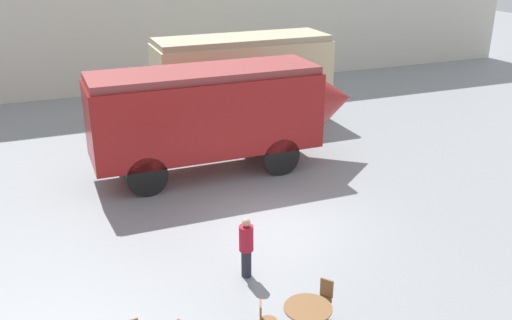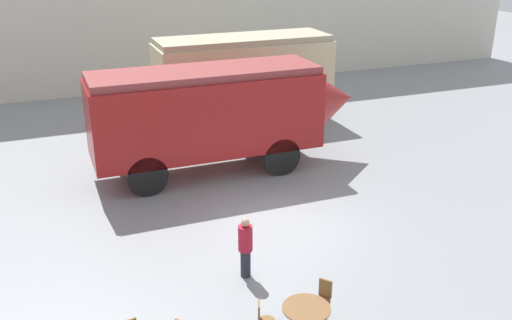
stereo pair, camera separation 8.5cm
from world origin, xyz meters
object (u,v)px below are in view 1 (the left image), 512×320
Objects in this scene: streamlined_locomotive at (225,109)px; visitor_person at (246,246)px; passenger_coach_vintage at (242,74)px; cafe_table_far at (308,313)px.

visitor_person is (-1.69, -6.39, -1.33)m from streamlined_locomotive.
passenger_coach_vintage reaches higher than cafe_table_far.
streamlined_locomotive is 9.52× the size of cafe_table_far.
passenger_coach_vintage is 5.11m from streamlined_locomotive.
cafe_table_far is 2.61m from visitor_person.
streamlined_locomotive is (-2.30, -4.56, -0.01)m from passenger_coach_vintage.
streamlined_locomotive is at bearing -116.73° from passenger_coach_vintage.
passenger_coach_vintage is 11.73m from visitor_person.
passenger_coach_vintage is 14.10m from cafe_table_far.
passenger_coach_vintage reaches higher than visitor_person.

